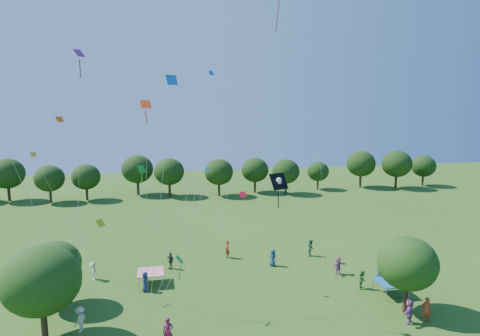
# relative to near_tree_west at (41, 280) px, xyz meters

# --- Properties ---
(near_tree_west) EXTENTS (5.05, 5.05, 6.42)m
(near_tree_west) POSITION_rel_near_tree_west_xyz_m (0.00, 0.00, 0.00)
(near_tree_west) COLOR #422B19
(near_tree_west) RESTS_ON ground
(near_tree_north) EXTENTS (3.89, 3.89, 5.09)m
(near_tree_north) POSITION_rel_near_tree_west_xyz_m (-0.27, 4.85, -0.80)
(near_tree_north) COLOR #422B19
(near_tree_north) RESTS_ON ground
(near_tree_east) EXTENTS (4.33, 4.33, 5.73)m
(near_tree_east) POSITION_rel_near_tree_west_xyz_m (25.25, -1.07, -0.37)
(near_tree_east) COLOR #422B19
(near_tree_east) RESTS_ON ground
(treeline) EXTENTS (88.01, 8.77, 6.77)m
(treeline) POSITION_rel_near_tree_west_xyz_m (11.31, 41.62, -0.04)
(treeline) COLOR #422B19
(treeline) RESTS_ON ground
(tent_red_stripe) EXTENTS (2.20, 2.20, 1.10)m
(tent_red_stripe) POSITION_rel_near_tree_west_xyz_m (6.69, 7.54, -3.10)
(tent_red_stripe) COLOR red
(tent_red_stripe) RESTS_ON ground
(tent_blue) EXTENTS (2.20, 2.20, 1.10)m
(tent_blue) POSITION_rel_near_tree_west_xyz_m (25.75, 1.76, -3.10)
(tent_blue) COLOR #17599A
(tent_blue) RESTS_ON ground
(crowd_person_0) EXTENTS (0.68, 0.91, 1.65)m
(crowd_person_0) POSITION_rel_near_tree_west_xyz_m (6.26, 6.15, -3.31)
(crowd_person_0) COLOR navy
(crowd_person_0) RESTS_ON ground
(crowd_person_1) EXTENTS (0.55, 0.74, 1.79)m
(crowd_person_1) POSITION_rel_near_tree_west_xyz_m (14.09, 12.32, -3.24)
(crowd_person_1) COLOR #94351A
(crowd_person_1) RESTS_ON ground
(crowd_person_2) EXTENTS (0.75, 0.95, 1.70)m
(crowd_person_2) POSITION_rel_near_tree_west_xyz_m (22.49, 11.28, -3.28)
(crowd_person_2) COLOR #245439
(crowd_person_2) RESTS_ON ground
(crowd_person_3) EXTENTS (1.00, 1.27, 1.77)m
(crowd_person_3) POSITION_rel_near_tree_west_xyz_m (2.10, 0.62, -3.25)
(crowd_person_3) COLOR beige
(crowd_person_3) RESTS_ON ground
(crowd_person_5) EXTENTS (1.60, 1.62, 1.80)m
(crowd_person_5) POSITION_rel_near_tree_west_xyz_m (24.63, -2.58, -3.24)
(crowd_person_5) COLOR #814B82
(crowd_person_5) RESTS_ON ground
(crowd_person_6) EXTENTS (1.07, 0.95, 1.91)m
(crowd_person_6) POSITION_rel_near_tree_west_xyz_m (26.03, 3.94, -3.18)
(crowd_person_6) COLOR navy
(crowd_person_6) RESTS_ON ground
(crowd_person_7) EXTENTS (0.74, 0.51, 1.86)m
(crowd_person_7) POSITION_rel_near_tree_west_xyz_m (7.90, -2.16, -3.20)
(crowd_person_7) COLOR maroon
(crowd_person_7) RESTS_ON ground
(crowd_person_8) EXTENTS (0.75, 0.87, 1.55)m
(crowd_person_8) POSITION_rel_near_tree_west_xyz_m (24.02, 3.24, -3.36)
(crowd_person_8) COLOR #285B27
(crowd_person_8) RESTS_ON ground
(crowd_person_9) EXTENTS (1.00, 1.14, 1.62)m
(crowd_person_9) POSITION_rel_near_tree_west_xyz_m (1.76, 9.32, -3.32)
(crowd_person_9) COLOR beige
(crowd_person_9) RESTS_ON ground
(crowd_person_10) EXTENTS (0.94, 1.01, 1.62)m
(crowd_person_10) POSITION_rel_near_tree_west_xyz_m (8.45, 10.56, -3.33)
(crowd_person_10) COLOR #372D2C
(crowd_person_10) RESTS_ON ground
(crowd_person_11) EXTENTS (1.62, 0.96, 1.64)m
(crowd_person_11) POSITION_rel_near_tree_west_xyz_m (23.28, 6.41, -3.32)
(crowd_person_11) COLOR #A45F93
(crowd_person_11) RESTS_ON ground
(crowd_person_12) EXTENTS (0.84, 0.89, 1.62)m
(crowd_person_12) POSITION_rel_near_tree_west_xyz_m (17.99, 9.43, -3.32)
(crowd_person_12) COLOR navy
(crowd_person_12) RESTS_ON ground
(crowd_person_13) EXTENTS (0.81, 0.69, 1.85)m
(crowd_person_13) POSITION_rel_near_tree_west_xyz_m (25.89, -2.65, -3.21)
(crowd_person_13) COLOR #9D351C
(crowd_person_13) RESTS_ON ground
(pirate_kite) EXTENTS (1.87, 1.03, 9.27)m
(pirate_kite) POSITION_rel_near_tree_west_xyz_m (15.67, -0.23, 5.84)
(pirate_kite) COLOR black
(red_high_kite) EXTENTS (7.18, 5.42, 23.29)m
(red_high_kite) POSITION_rel_near_tree_west_xyz_m (15.89, 4.73, 15.69)
(red_high_kite) COLOR red
(small_kite_0) EXTENTS (6.55, 2.52, 21.95)m
(small_kite_0) POSITION_rel_near_tree_west_xyz_m (10.99, -4.71, 12.35)
(small_kite_0) COLOR #E6470D
(small_kite_1) EXTENTS (2.65, 2.65, 12.77)m
(small_kite_1) POSITION_rel_near_tree_west_xyz_m (-0.81, 13.73, 7.59)
(small_kite_1) COLOR #FF5D0D
(small_kite_2) EXTENTS (3.95, 1.81, 9.97)m
(small_kite_2) POSITION_rel_near_tree_west_xyz_m (-1.72, 10.29, 4.68)
(small_kite_2) COLOR gold
(small_kite_3) EXTENTS (2.56, 2.31, 5.66)m
(small_kite_3) POSITION_rel_near_tree_west_xyz_m (8.34, -4.65, 1.85)
(small_kite_3) COLOR #1A9235
(small_kite_4) EXTENTS (3.37, 4.41, 17.11)m
(small_kite_4) POSITION_rel_near_tree_west_xyz_m (12.22, 13.80, 9.73)
(small_kite_4) COLOR blue
(small_kite_5) EXTENTS (1.87, 3.43, 17.30)m
(small_kite_5) POSITION_rel_near_tree_west_xyz_m (2.78, 0.85, 10.76)
(small_kite_5) COLOR #93187F
(small_kite_6) EXTENTS (1.88, 0.58, 9.57)m
(small_kite_6) POSITION_rel_near_tree_west_xyz_m (21.68, 6.88, 4.47)
(small_kite_6) COLOR white
(small_kite_7) EXTENTS (2.44, 1.88, 7.78)m
(small_kite_7) POSITION_rel_near_tree_west_xyz_m (11.70, 12.45, 2.98)
(small_kite_7) COLOR #0BB1AD
(small_kite_8) EXTENTS (2.03, 4.46, 6.89)m
(small_kite_8) POSITION_rel_near_tree_west_xyz_m (14.57, 6.08, 2.70)
(small_kite_8) COLOR red
(small_kite_9) EXTENTS (0.71, 1.57, 14.24)m
(small_kite_9) POSITION_rel_near_tree_west_xyz_m (6.97, -3.92, 8.38)
(small_kite_9) COLOR #F63E0C
(small_kite_10) EXTENTS (2.76, 1.32, 5.12)m
(small_kite_10) POSITION_rel_near_tree_west_xyz_m (3.28, 5.51, 1.59)
(small_kite_10) COLOR #C6C211
(small_kite_11) EXTENTS (1.20, 1.79, 9.64)m
(small_kite_11) POSITION_rel_near_tree_west_xyz_m (6.30, 3.29, 5.17)
(small_kite_11) COLOR #18881D
(small_kite_12) EXTENTS (2.34, 2.03, 15.77)m
(small_kite_12) POSITION_rel_near_tree_west_xyz_m (8.23, -1.19, 9.94)
(small_kite_12) COLOR blue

